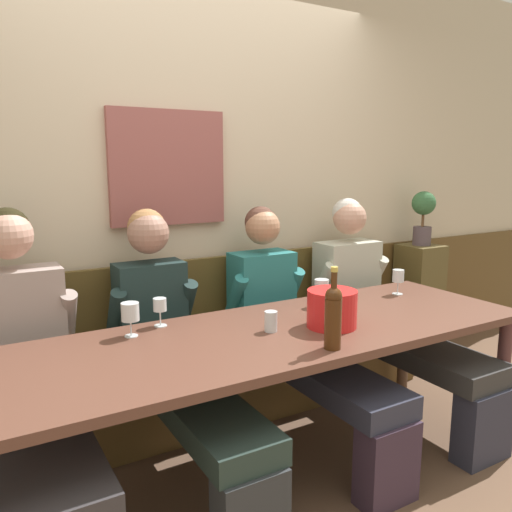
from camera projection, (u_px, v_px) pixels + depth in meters
ground_plane at (288, 494)px, 2.36m from camera, size 6.80×6.80×0.02m
room_wall_back at (189, 181)px, 3.04m from camera, size 6.80×0.12×2.80m
wood_wainscot_panel at (196, 335)px, 3.16m from camera, size 6.80×0.03×0.90m
wall_bench at (211, 373)px, 3.01m from camera, size 2.92×0.42×0.94m
dining_table at (273, 345)px, 2.37m from camera, size 2.62×0.84×0.74m
person_center_left_seat at (27, 373)px, 2.14m from camera, size 0.54×1.27×1.31m
person_center_right_seat at (175, 347)px, 2.46m from camera, size 0.47×1.27×1.27m
person_left_seat at (294, 325)px, 2.82m from camera, size 0.47×1.27×1.25m
person_right_seat at (382, 307)px, 3.15m from camera, size 0.52×1.27×1.28m
ice_bucket at (332, 309)px, 2.40m from camera, size 0.24×0.24×0.18m
wine_bottle_clear_water at (333, 315)px, 2.11m from camera, size 0.07×0.07×0.35m
wine_glass_left_end at (322, 287)px, 2.75m from camera, size 0.08×0.08×0.15m
wine_glass_near_bucket at (398, 277)px, 3.00m from camera, size 0.07×0.07×0.15m
wine_glass_center_front at (130, 314)px, 2.26m from camera, size 0.08×0.08×0.15m
wine_glass_center_rear at (160, 306)px, 2.41m from camera, size 0.06×0.06×0.14m
water_tumbler_left at (271, 321)px, 2.34m from camera, size 0.06×0.06×0.10m
corner_pedestal at (418, 303)px, 3.89m from camera, size 0.28×0.28×0.90m
potted_plant at (423, 214)px, 3.76m from camera, size 0.17×0.17×0.40m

